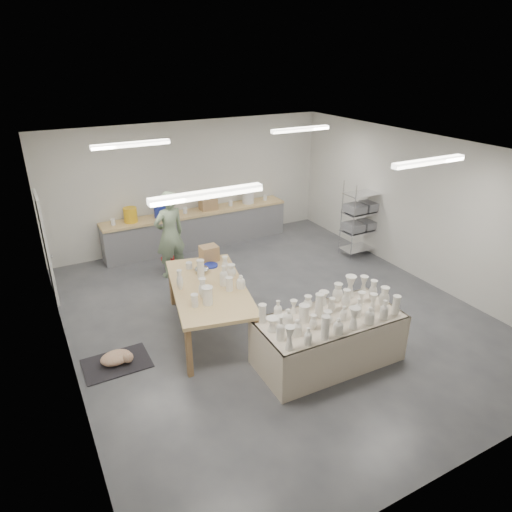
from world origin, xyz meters
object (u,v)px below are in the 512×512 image
drying_table (329,337)px  work_table (210,284)px  potter (170,235)px  red_stool (168,259)px

drying_table → work_table: (-1.23, 1.73, 0.44)m
drying_table → potter: size_ratio=1.21×
drying_table → potter: (-1.15, 4.05, 0.50)m
potter → work_table: bearing=76.2°
drying_table → potter: 4.24m
potter → red_stool: potter is taller
work_table → potter: potter is taller
work_table → drying_table: bearing=-42.3°
potter → drying_table: bearing=94.0°
work_table → potter: bearing=100.3°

